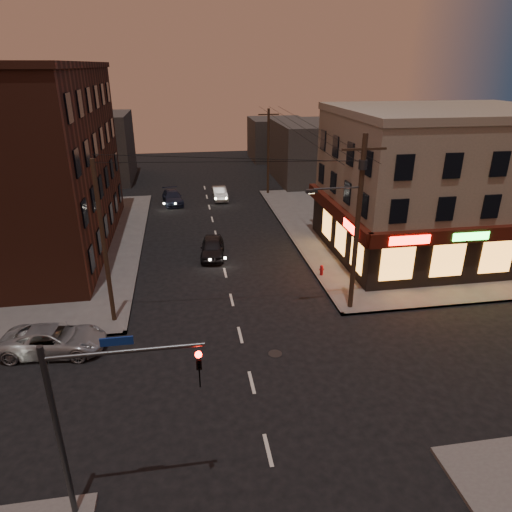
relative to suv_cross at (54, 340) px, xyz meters
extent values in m
plane|color=black|center=(9.36, -4.00, -0.70)|extent=(120.00, 120.00, 0.00)
cube|color=#514F4C|center=(27.36, 15.00, -0.62)|extent=(24.00, 28.00, 0.15)
cube|color=gray|center=(25.36, 9.50, 4.45)|extent=(15.00, 12.00, 10.00)
cube|color=gray|center=(25.36, 9.50, 9.70)|extent=(15.20, 12.20, 0.50)
cube|color=black|center=(25.36, 3.55, 1.15)|extent=(15.12, 0.25, 3.40)
cube|color=black|center=(17.91, 9.50, 1.15)|extent=(0.25, 12.12, 3.40)
cube|color=#3D1109|center=(25.36, 3.25, 2.95)|extent=(15.60, 0.50, 0.90)
cube|color=#3D1109|center=(17.61, 9.50, 2.95)|extent=(0.50, 12.60, 0.90)
cube|color=#FF140C|center=(20.06, 2.98, 2.95)|extent=(2.60, 0.06, 0.55)
cube|color=#26FF3F|center=(24.06, 2.98, 2.95)|extent=(2.40, 0.06, 0.50)
cube|color=#FF140C|center=(17.34, 5.70, 2.95)|extent=(0.06, 2.60, 0.55)
cube|color=#FF9B38|center=(24.76, 3.40, 1.25)|extent=(12.40, 0.08, 2.20)
cube|color=#FF9B38|center=(17.76, 8.50, 1.25)|extent=(0.08, 8.40, 2.20)
cube|color=#4C2418|center=(-5.14, 15.00, 5.95)|extent=(12.00, 20.00, 13.00)
cube|color=#3F3D3A|center=(23.36, 34.00, 2.80)|extent=(10.00, 12.00, 7.00)
cube|color=#3F3D3A|center=(-3.64, 38.00, 3.30)|extent=(9.00, 10.00, 8.00)
cube|color=#3F3D3A|center=(21.36, 48.00, 2.30)|extent=(8.00, 8.00, 6.00)
cylinder|color=#382619|center=(16.16, 1.80, 4.45)|extent=(0.28, 0.28, 10.00)
cube|color=#382619|center=(16.16, 1.80, 8.65)|extent=(2.40, 0.12, 0.12)
cylinder|color=#333538|center=(16.16, 1.80, 7.85)|extent=(0.44, 0.44, 0.50)
cylinder|color=#333538|center=(14.86, 1.80, 6.65)|extent=(2.60, 0.10, 0.10)
cube|color=#333538|center=(13.46, 1.80, 6.55)|extent=(0.60, 0.25, 0.18)
cube|color=#FFD88C|center=(13.46, 1.80, 6.45)|extent=(0.35, 0.15, 0.04)
cylinder|color=#382619|center=(16.16, 28.00, 3.95)|extent=(0.26, 0.26, 9.00)
cylinder|color=#382619|center=(2.56, 2.50, 3.95)|extent=(0.24, 0.24, 9.00)
cylinder|color=#333538|center=(2.76, -9.60, 2.50)|extent=(0.18, 0.18, 6.40)
cylinder|color=#333538|center=(4.96, -9.60, 5.30)|extent=(4.40, 0.12, 0.12)
imported|color=black|center=(6.96, -9.60, 4.80)|extent=(0.16, 0.20, 1.00)
sphere|color=#FF0C05|center=(6.96, -9.72, 5.05)|extent=(0.20, 0.20, 0.20)
cube|color=navy|center=(4.76, -9.60, 5.65)|extent=(0.90, 0.05, 0.25)
imported|color=#92969A|center=(0.00, 0.00, 0.00)|extent=(5.23, 2.83, 1.39)
imported|color=black|center=(8.73, 11.09, 0.02)|extent=(2.13, 4.37, 1.44)
imported|color=slate|center=(10.69, 26.77, -0.04)|extent=(1.51, 4.05, 1.32)
imported|color=#1B2237|center=(5.72, 25.93, -0.04)|extent=(2.41, 4.75, 1.32)
cylinder|color=maroon|center=(15.76, 6.29, -0.25)|extent=(0.23, 0.23, 0.58)
sphere|color=maroon|center=(15.76, 6.29, 0.07)|extent=(0.23, 0.23, 0.23)
cylinder|color=maroon|center=(15.76, 6.29, -0.14)|extent=(0.32, 0.14, 0.12)
cylinder|color=maroon|center=(15.76, 6.29, -0.14)|extent=(0.14, 0.32, 0.12)
camera|label=1|loc=(6.82, -20.70, 12.67)|focal=32.00mm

